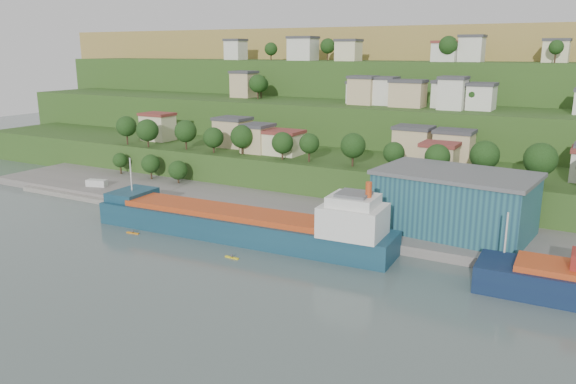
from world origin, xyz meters
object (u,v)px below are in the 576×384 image
Objects in this scene: cargo_ship_near at (247,227)px; caravan at (97,184)px; warehouse at (455,202)px; kayak_orange at (133,232)px.

caravan is (-58.17, 12.81, -0.26)m from cargo_ship_near.
cargo_ship_near is 59.56m from caravan.
cargo_ship_near is at bearing -28.47° from caravan.
caravan is (-96.20, -7.46, -5.91)m from warehouse.
warehouse is at bearing 25.31° from cargo_ship_near.
warehouse is 5.80× the size of caravan.
kayak_orange is at bearing -162.33° from cargo_ship_near.
cargo_ship_near is at bearing -145.67° from warehouse.
cargo_ship_near reaches higher than kayak_orange.
cargo_ship_near is 2.07× the size of warehouse.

